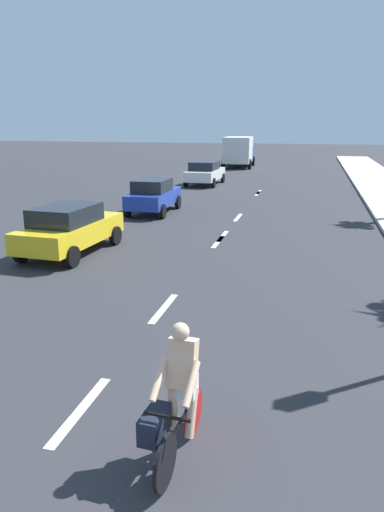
# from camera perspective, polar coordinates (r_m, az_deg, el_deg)

# --- Properties ---
(ground_plane) EXTENTS (160.00, 160.00, 0.00)m
(ground_plane) POSITION_cam_1_polar(r_m,az_deg,el_deg) (20.36, 5.16, 4.16)
(ground_plane) COLOR #2D2D33
(lane_stripe_2) EXTENTS (0.16, 1.80, 0.01)m
(lane_stripe_2) POSITION_cam_1_polar(r_m,az_deg,el_deg) (7.47, -13.25, -17.54)
(lane_stripe_2) COLOR white
(lane_stripe_2) RESTS_ON ground
(lane_stripe_3) EXTENTS (0.16, 1.80, 0.01)m
(lane_stripe_3) POSITION_cam_1_polar(r_m,az_deg,el_deg) (10.83, -3.41, -6.26)
(lane_stripe_3) COLOR white
(lane_stripe_3) RESTS_ON ground
(lane_stripe_4) EXTENTS (0.16, 1.80, 0.01)m
(lane_stripe_4) POSITION_cam_1_polar(r_m,az_deg,el_deg) (16.79, 3.15, 1.73)
(lane_stripe_4) COLOR white
(lane_stripe_4) RESTS_ON ground
(lane_stripe_5) EXTENTS (0.16, 1.80, 0.01)m
(lane_stripe_5) POSITION_cam_1_polar(r_m,az_deg,el_deg) (17.62, 3.69, 2.39)
(lane_stripe_5) COLOR white
(lane_stripe_5) RESTS_ON ground
(lane_stripe_6) EXTENTS (0.16, 1.80, 0.01)m
(lane_stripe_6) POSITION_cam_1_polar(r_m,az_deg,el_deg) (21.23, 5.54, 4.64)
(lane_stripe_6) COLOR white
(lane_stripe_6) RESTS_ON ground
(lane_stripe_7) EXTENTS (0.16, 1.80, 0.01)m
(lane_stripe_7) POSITION_cam_1_polar(r_m,az_deg,el_deg) (29.30, 8.01, 7.61)
(lane_stripe_7) COLOR white
(lane_stripe_7) RESTS_ON ground
(lane_stripe_8) EXTENTS (0.16, 1.80, 0.01)m
(lane_stripe_8) POSITION_cam_1_polar(r_m,az_deg,el_deg) (28.76, 7.89, 7.46)
(lane_stripe_8) COLOR white
(lane_stripe_8) RESTS_ON ground
(cyclist) EXTENTS (0.63, 1.71, 1.82)m
(cyclist) POSITION_cam_1_polar(r_m,az_deg,el_deg) (5.98, -2.00, -16.92)
(cyclist) COLOR black
(cyclist) RESTS_ON ground
(parked_car_yellow) EXTENTS (2.10, 4.22, 1.57)m
(parked_car_yellow) POSITION_cam_1_polar(r_m,az_deg,el_deg) (15.58, -14.51, 3.29)
(parked_car_yellow) COLOR gold
(parked_car_yellow) RESTS_ON ground
(parked_car_blue) EXTENTS (1.85, 3.89, 1.57)m
(parked_car_blue) POSITION_cam_1_polar(r_m,az_deg,el_deg) (22.20, -4.66, 7.32)
(parked_car_blue) COLOR #1E389E
(parked_car_blue) RESTS_ON ground
(parked_car_white) EXTENTS (2.11, 4.46, 1.57)m
(parked_car_white) POSITION_cam_1_polar(r_m,az_deg,el_deg) (32.52, 1.56, 10.03)
(parked_car_white) COLOR white
(parked_car_white) RESTS_ON ground
(delivery_truck) EXTENTS (2.87, 6.33, 2.80)m
(delivery_truck) POSITION_cam_1_polar(r_m,az_deg,el_deg) (45.95, 5.66, 12.45)
(delivery_truck) COLOR #23478C
(delivery_truck) RESTS_ON ground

